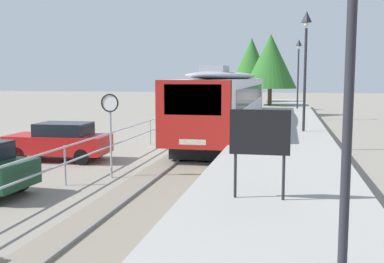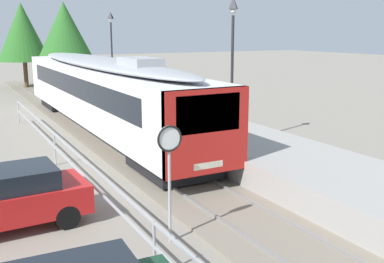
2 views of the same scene
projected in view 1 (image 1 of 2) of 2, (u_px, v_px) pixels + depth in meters
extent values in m
plane|color=gray|center=(161.00, 142.00, 23.96)|extent=(160.00, 160.00, 0.00)
cube|color=slate|center=(219.00, 143.00, 23.35)|extent=(3.20, 60.00, 0.06)
cube|color=slate|center=(205.00, 141.00, 23.49)|extent=(0.08, 60.00, 0.08)
cube|color=slate|center=(233.00, 142.00, 23.19)|extent=(0.08, 60.00, 0.08)
cube|color=silver|center=(228.00, 101.00, 26.82)|extent=(2.80, 20.62, 2.55)
cube|color=red|center=(193.00, 115.00, 16.89)|extent=(2.80, 0.24, 2.55)
cube|color=black|center=(193.00, 100.00, 16.75)|extent=(2.13, 0.08, 1.12)
cube|color=black|center=(228.00, 94.00, 26.77)|extent=(2.82, 17.32, 0.92)
ellipsoid|color=#9EA0A5|center=(229.00, 76.00, 26.65)|extent=(2.69, 19.79, 0.44)
cube|color=#9EA0A5|center=(215.00, 69.00, 21.60)|extent=(1.10, 2.20, 0.36)
cube|color=#EAE5C6|center=(193.00, 142.00, 16.94)|extent=(1.00, 0.10, 0.20)
cube|color=black|center=(204.00, 147.00, 19.31)|extent=(2.24, 3.20, 0.55)
cube|color=black|center=(242.00, 116.00, 34.69)|extent=(2.24, 3.20, 0.55)
cube|color=#999691|center=(284.00, 136.00, 22.64)|extent=(3.90, 60.00, 0.90)
cylinder|color=#232328|center=(349.00, 88.00, 5.55)|extent=(0.12, 0.12, 4.60)
cylinder|color=#232328|center=(305.00, 80.00, 20.68)|extent=(0.12, 0.12, 4.60)
pyramid|color=#232328|center=(307.00, 17.00, 20.35)|extent=(0.34, 0.34, 0.50)
sphere|color=silver|center=(306.00, 24.00, 20.39)|extent=(0.24, 0.24, 0.24)
cylinder|color=#232328|center=(298.00, 79.00, 35.81)|extent=(0.12, 0.12, 4.60)
pyramid|color=#232328|center=(299.00, 43.00, 35.48)|extent=(0.34, 0.34, 0.50)
sphere|color=silver|center=(299.00, 47.00, 35.52)|extent=(0.24, 0.24, 0.24)
cylinder|color=#232328|center=(235.00, 176.00, 9.33)|extent=(0.06, 0.06, 0.90)
cylinder|color=#232328|center=(283.00, 178.00, 9.14)|extent=(0.06, 0.06, 0.90)
cube|color=black|center=(260.00, 132.00, 9.13)|extent=(1.20, 0.08, 0.90)
cylinder|color=#9EA0A5|center=(111.00, 145.00, 15.26)|extent=(0.07, 0.07, 2.20)
cylinder|color=white|center=(110.00, 103.00, 15.08)|extent=(0.60, 0.03, 0.60)
torus|color=black|center=(110.00, 103.00, 15.06)|extent=(0.61, 0.05, 0.61)
cube|color=#9EA0A5|center=(65.00, 147.00, 14.16)|extent=(0.05, 36.00, 0.05)
cube|color=#9EA0A5|center=(65.00, 163.00, 14.22)|extent=(0.05, 36.00, 0.05)
cylinder|color=#9EA0A5|center=(65.00, 165.00, 14.23)|extent=(0.06, 0.06, 1.25)
cylinder|color=#9EA0A5|center=(150.00, 132.00, 22.98)|extent=(0.06, 0.06, 1.25)
cylinder|color=#9EA0A5|center=(188.00, 117.00, 31.73)|extent=(0.06, 0.06, 1.25)
cylinder|color=black|center=(20.00, 181.00, 13.48)|extent=(0.63, 0.23, 0.62)
cube|color=red|center=(59.00, 144.00, 18.52)|extent=(4.06, 1.90, 0.72)
cube|color=black|center=(64.00, 129.00, 18.40)|extent=(2.05, 1.62, 0.50)
cylinder|color=black|center=(18.00, 155.00, 18.02)|extent=(0.63, 0.22, 0.62)
cylinder|color=black|center=(38.00, 149.00, 19.54)|extent=(0.63, 0.22, 0.62)
cylinder|color=black|center=(82.00, 157.00, 17.57)|extent=(0.63, 0.22, 0.62)
cylinder|color=black|center=(97.00, 151.00, 19.10)|extent=(0.63, 0.22, 0.62)
cylinder|color=brown|center=(251.00, 99.00, 46.98)|extent=(0.36, 0.36, 2.36)
cone|color=#286023|center=(251.00, 62.00, 46.55)|extent=(4.38, 4.38, 4.94)
cylinder|color=brown|center=(270.00, 102.00, 40.50)|extent=(0.36, 0.36, 2.38)
cone|color=#286023|center=(270.00, 61.00, 40.09)|extent=(4.60, 4.60, 4.70)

